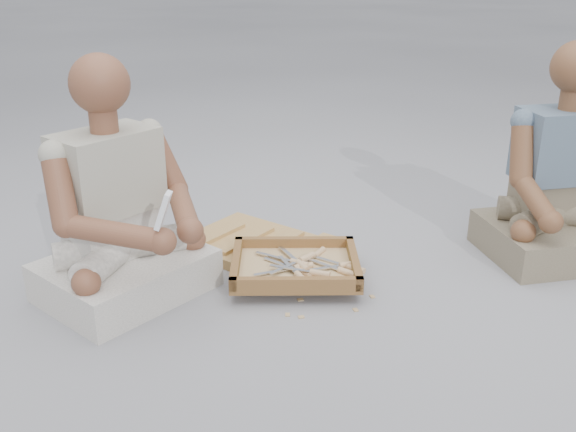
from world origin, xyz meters
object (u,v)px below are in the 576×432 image
(carved_panel, at_px, (262,248))
(companion, at_px, (562,188))
(tool_tray, at_px, (295,266))
(craftsman, at_px, (120,218))

(carved_panel, height_order, companion, companion)
(tool_tray, bearing_deg, companion, 31.98)
(carved_panel, bearing_deg, tool_tray, -42.97)
(craftsman, bearing_deg, tool_tray, 138.62)
(tool_tray, height_order, craftsman, craftsman)
(carved_panel, distance_m, craftsman, 0.62)
(carved_panel, relative_size, craftsman, 0.74)
(tool_tray, bearing_deg, carved_panel, 137.03)
(craftsman, distance_m, companion, 1.63)
(carved_panel, relative_size, companion, 0.73)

